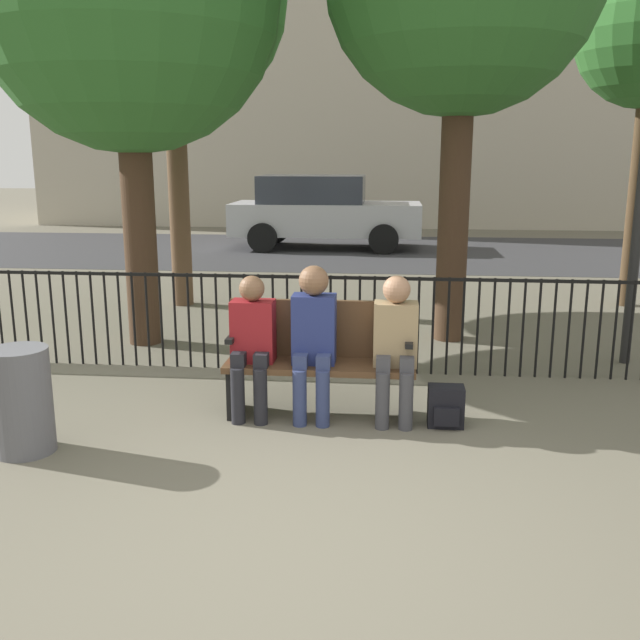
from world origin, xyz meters
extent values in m
plane|color=#605B4C|center=(0.00, 0.00, 0.00)|extent=(80.00, 80.00, 0.00)
cube|color=#4C331E|center=(0.00, 1.89, 0.42)|extent=(1.52, 0.45, 0.05)
cube|color=#4C331E|center=(0.00, 2.08, 0.69)|extent=(1.52, 0.05, 0.47)
cube|color=black|center=(-0.70, 1.89, 0.20)|extent=(0.06, 0.38, 0.40)
cube|color=black|center=(0.70, 1.89, 0.20)|extent=(0.06, 0.38, 0.40)
cube|color=black|center=(-0.70, 1.89, 0.65)|extent=(0.06, 0.38, 0.04)
cube|color=black|center=(0.70, 1.89, 0.65)|extent=(0.06, 0.38, 0.04)
cylinder|color=black|center=(-0.63, 1.66, 0.23)|extent=(0.11, 0.11, 0.45)
cylinder|color=black|center=(-0.45, 1.66, 0.23)|extent=(0.11, 0.11, 0.45)
cube|color=black|center=(-0.63, 1.76, 0.50)|extent=(0.11, 0.20, 0.12)
cube|color=black|center=(-0.45, 1.76, 0.50)|extent=(0.11, 0.20, 0.12)
cube|color=maroon|center=(-0.54, 1.89, 0.70)|extent=(0.34, 0.22, 0.50)
sphere|color=brown|center=(-0.54, 1.87, 1.05)|extent=(0.20, 0.20, 0.20)
cylinder|color=navy|center=(-0.14, 1.66, 0.23)|extent=(0.11, 0.11, 0.45)
cylinder|color=navy|center=(0.04, 1.66, 0.23)|extent=(0.11, 0.11, 0.45)
cube|color=navy|center=(-0.14, 1.76, 0.50)|extent=(0.11, 0.20, 0.12)
cube|color=navy|center=(0.04, 1.76, 0.50)|extent=(0.11, 0.20, 0.12)
cube|color=navy|center=(-0.05, 1.89, 0.73)|extent=(0.34, 0.22, 0.55)
sphere|color=brown|center=(-0.05, 1.87, 1.12)|extent=(0.23, 0.23, 0.23)
cylinder|color=#3D3D42|center=(0.50, 1.66, 0.23)|extent=(0.11, 0.11, 0.45)
cylinder|color=#3D3D42|center=(0.68, 1.66, 0.23)|extent=(0.11, 0.11, 0.45)
cube|color=#3D3D42|center=(0.50, 1.76, 0.50)|extent=(0.11, 0.20, 0.12)
cube|color=#3D3D42|center=(0.68, 1.76, 0.50)|extent=(0.11, 0.20, 0.12)
cube|color=#997F59|center=(0.59, 1.89, 0.70)|extent=(0.34, 0.22, 0.50)
sphere|color=#A37556|center=(0.59, 1.87, 1.06)|extent=(0.21, 0.21, 0.21)
cube|color=black|center=(1.00, 1.77, 0.16)|extent=(0.28, 0.18, 0.32)
cube|color=black|center=(1.00, 1.66, 0.11)|extent=(0.19, 0.04, 0.14)
cylinder|color=black|center=(-3.38, 3.12, 0.47)|extent=(0.02, 0.02, 0.95)
cylinder|color=black|center=(-3.24, 3.12, 0.47)|extent=(0.02, 0.02, 0.95)
cylinder|color=black|center=(-3.10, 3.12, 0.47)|extent=(0.02, 0.02, 0.95)
cylinder|color=black|center=(-2.96, 3.12, 0.47)|extent=(0.02, 0.02, 0.95)
cylinder|color=black|center=(-2.82, 3.12, 0.47)|extent=(0.02, 0.02, 0.95)
cylinder|color=black|center=(-2.68, 3.12, 0.47)|extent=(0.02, 0.02, 0.95)
cylinder|color=black|center=(-2.54, 3.12, 0.47)|extent=(0.02, 0.02, 0.95)
cylinder|color=black|center=(-2.40, 3.12, 0.47)|extent=(0.02, 0.02, 0.95)
cylinder|color=black|center=(-2.26, 3.12, 0.47)|extent=(0.02, 0.02, 0.95)
cylinder|color=black|center=(-2.12, 3.12, 0.47)|extent=(0.02, 0.02, 0.95)
cylinder|color=black|center=(-1.98, 3.12, 0.47)|extent=(0.02, 0.02, 0.95)
cylinder|color=black|center=(-1.84, 3.12, 0.47)|extent=(0.02, 0.02, 0.95)
cylinder|color=black|center=(-1.70, 3.12, 0.47)|extent=(0.02, 0.02, 0.95)
cylinder|color=black|center=(-1.56, 3.12, 0.47)|extent=(0.02, 0.02, 0.95)
cylinder|color=black|center=(-1.42, 3.12, 0.47)|extent=(0.02, 0.02, 0.95)
cylinder|color=black|center=(-1.28, 3.12, 0.47)|extent=(0.02, 0.02, 0.95)
cylinder|color=black|center=(-1.14, 3.12, 0.47)|extent=(0.02, 0.02, 0.95)
cylinder|color=black|center=(-1.00, 3.12, 0.47)|extent=(0.02, 0.02, 0.95)
cylinder|color=black|center=(-0.86, 3.12, 0.47)|extent=(0.02, 0.02, 0.95)
cylinder|color=black|center=(-0.72, 3.12, 0.47)|extent=(0.02, 0.02, 0.95)
cylinder|color=black|center=(-0.58, 3.12, 0.47)|extent=(0.02, 0.02, 0.95)
cylinder|color=black|center=(-0.44, 3.12, 0.47)|extent=(0.02, 0.02, 0.95)
cylinder|color=black|center=(-0.30, 3.12, 0.47)|extent=(0.02, 0.02, 0.95)
cylinder|color=black|center=(-0.16, 3.12, 0.47)|extent=(0.02, 0.02, 0.95)
cylinder|color=black|center=(-0.02, 3.12, 0.47)|extent=(0.02, 0.02, 0.95)
cylinder|color=black|center=(0.12, 3.12, 0.47)|extent=(0.02, 0.02, 0.95)
cylinder|color=black|center=(0.26, 3.12, 0.47)|extent=(0.02, 0.02, 0.95)
cylinder|color=black|center=(0.40, 3.12, 0.47)|extent=(0.02, 0.02, 0.95)
cylinder|color=black|center=(0.54, 3.12, 0.47)|extent=(0.02, 0.02, 0.95)
cylinder|color=black|center=(0.68, 3.12, 0.47)|extent=(0.02, 0.02, 0.95)
cylinder|color=black|center=(0.82, 3.12, 0.47)|extent=(0.02, 0.02, 0.95)
cylinder|color=black|center=(0.96, 3.12, 0.47)|extent=(0.02, 0.02, 0.95)
cylinder|color=black|center=(1.10, 3.12, 0.47)|extent=(0.02, 0.02, 0.95)
cylinder|color=black|center=(1.24, 3.12, 0.47)|extent=(0.02, 0.02, 0.95)
cylinder|color=black|center=(1.38, 3.12, 0.47)|extent=(0.02, 0.02, 0.95)
cylinder|color=black|center=(1.52, 3.12, 0.47)|extent=(0.02, 0.02, 0.95)
cylinder|color=black|center=(1.66, 3.12, 0.47)|extent=(0.02, 0.02, 0.95)
cylinder|color=black|center=(1.80, 3.12, 0.47)|extent=(0.02, 0.02, 0.95)
cylinder|color=black|center=(1.94, 3.12, 0.47)|extent=(0.02, 0.02, 0.95)
cylinder|color=black|center=(2.08, 3.12, 0.47)|extent=(0.02, 0.02, 0.95)
cylinder|color=black|center=(2.22, 3.12, 0.47)|extent=(0.02, 0.02, 0.95)
cylinder|color=black|center=(2.36, 3.12, 0.47)|extent=(0.02, 0.02, 0.95)
cylinder|color=black|center=(2.50, 3.12, 0.47)|extent=(0.02, 0.02, 0.95)
cylinder|color=black|center=(2.64, 3.12, 0.47)|extent=(0.02, 0.02, 0.95)
cylinder|color=black|center=(2.78, 3.12, 0.47)|extent=(0.02, 0.02, 0.95)
cube|color=black|center=(0.00, 3.12, 0.93)|extent=(9.00, 0.03, 0.03)
cylinder|color=#4C3823|center=(3.84, 6.65, 1.54)|extent=(0.19, 0.19, 3.08)
cylinder|color=#422D1E|center=(-2.19, 4.01, 1.39)|extent=(0.35, 0.35, 2.78)
cylinder|color=#422D1E|center=(1.23, 4.51, 1.55)|extent=(0.34, 0.34, 3.10)
cylinder|color=brown|center=(-2.36, 6.11, 1.61)|extent=(0.28, 0.28, 3.23)
cylinder|color=black|center=(2.95, 3.71, 1.62)|extent=(0.10, 0.10, 3.23)
cube|color=#333335|center=(0.00, 12.00, 0.00)|extent=(24.00, 6.00, 0.01)
cube|color=#B7B7BC|center=(-0.91, 12.48, 0.67)|extent=(4.20, 1.70, 0.70)
cube|color=#2D333D|center=(-1.22, 12.48, 1.32)|extent=(2.31, 1.56, 0.60)
cylinder|color=black|center=(0.40, 11.61, 0.32)|extent=(0.64, 0.20, 0.64)
cylinder|color=black|center=(0.40, 13.35, 0.32)|extent=(0.64, 0.20, 0.64)
cylinder|color=black|center=(-2.21, 11.61, 0.32)|extent=(0.64, 0.20, 0.64)
cylinder|color=black|center=(-2.21, 13.35, 0.32)|extent=(0.64, 0.20, 0.64)
cylinder|color=#56565B|center=(-2.02, 0.97, 0.38)|extent=(0.42, 0.42, 0.76)
camera|label=1|loc=(0.54, -3.55, 2.07)|focal=40.00mm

